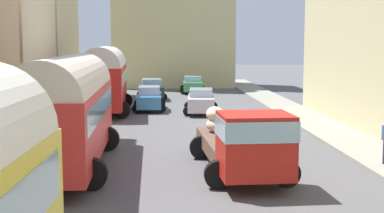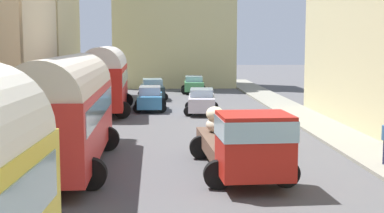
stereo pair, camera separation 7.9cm
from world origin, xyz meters
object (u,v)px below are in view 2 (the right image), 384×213
at_px(cargo_truck_0, 243,141).
at_px(car_1, 194,84).
at_px(car_2, 150,98).
at_px(car_0, 202,101).
at_px(parked_bus_2, 105,76).
at_px(parked_bus_1, 68,106).
at_px(car_3, 153,89).

relative_size(cargo_truck_0, car_1, 1.74).
bearing_deg(car_1, car_2, -106.61).
bearing_deg(car_1, car_0, -91.25).
bearing_deg(parked_bus_2, car_0, -5.75).
bearing_deg(parked_bus_2, parked_bus_1, -89.18).
relative_size(parked_bus_2, car_1, 1.97).
xyz_separation_m(car_1, car_2, (-3.60, -12.06, 0.03)).
bearing_deg(car_0, cargo_truck_0, -89.28).
relative_size(cargo_truck_0, car_0, 1.69).
xyz_separation_m(cargo_truck_0, car_1, (0.09, 30.13, -0.48)).
relative_size(car_2, car_3, 0.99).
bearing_deg(parked_bus_2, cargo_truck_0, -69.62).
xyz_separation_m(cargo_truck_0, car_2, (-3.50, 18.07, -0.44)).
xyz_separation_m(car_2, car_3, (0.04, 6.92, 0.01)).
bearing_deg(car_0, car_2, 152.47).
distance_m(cargo_truck_0, car_2, 18.41).
bearing_deg(parked_bus_1, cargo_truck_0, -15.27).
height_order(cargo_truck_0, car_3, cargo_truck_0).
xyz_separation_m(parked_bus_1, car_3, (2.62, 23.33, -1.43)).
bearing_deg(parked_bus_1, car_3, 83.59).
bearing_deg(parked_bus_2, car_2, 21.56).
bearing_deg(cargo_truck_0, parked_bus_1, 164.73).
xyz_separation_m(parked_bus_1, car_1, (6.18, 28.47, -1.48)).
bearing_deg(car_1, cargo_truck_0, -90.18).
distance_m(parked_bus_1, cargo_truck_0, 6.38).
distance_m(cargo_truck_0, car_1, 30.14).
xyz_separation_m(cargo_truck_0, car_0, (-0.21, 16.35, -0.45)).
xyz_separation_m(parked_bus_2, car_0, (6.09, -0.61, -1.54)).
relative_size(parked_bus_2, car_3, 2.05).
xyz_separation_m(parked_bus_1, car_0, (5.88, 14.69, -1.45)).
xyz_separation_m(parked_bus_2, car_3, (2.84, 8.02, -1.52)).
bearing_deg(car_3, parked_bus_1, -96.41).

